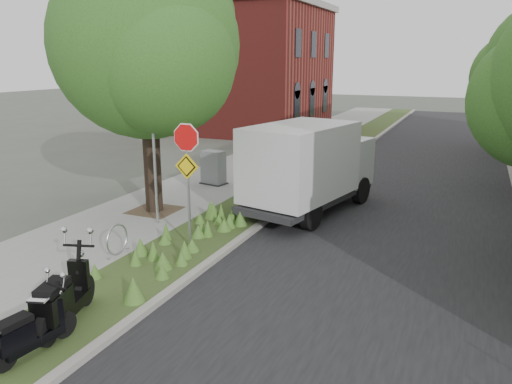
% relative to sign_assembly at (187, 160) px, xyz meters
% --- Properties ---
extents(ground, '(120.00, 120.00, 0.00)m').
position_rel_sign_assembly_xyz_m(ground, '(1.40, -0.58, -2.33)').
color(ground, '#4C5147').
rests_on(ground, ground).
extents(sidewalk_near, '(3.50, 60.00, 0.12)m').
position_rel_sign_assembly_xyz_m(sidewalk_near, '(-2.85, 9.42, -2.27)').
color(sidewalk_near, gray).
rests_on(sidewalk_near, ground).
extents(verge, '(2.00, 60.00, 0.12)m').
position_rel_sign_assembly_xyz_m(verge, '(-0.10, 9.42, -2.27)').
color(verge, '#374D21').
rests_on(verge, ground).
extents(kerb_near, '(0.20, 60.00, 0.13)m').
position_rel_sign_assembly_xyz_m(kerb_near, '(0.90, 9.42, -2.26)').
color(kerb_near, '#9E9991').
rests_on(kerb_near, ground).
extents(road, '(7.00, 60.00, 0.01)m').
position_rel_sign_assembly_xyz_m(road, '(4.40, 9.42, -2.32)').
color(road, black).
rests_on(road, ground).
extents(street_tree_main, '(6.21, 5.54, 7.66)m').
position_rel_sign_assembly_xyz_m(street_tree_main, '(-2.68, 2.28, 2.48)').
color(street_tree_main, black).
rests_on(street_tree_main, ground).
extents(bare_post, '(0.08, 0.08, 4.00)m').
position_rel_sign_assembly_xyz_m(bare_post, '(-1.80, 1.22, -0.21)').
color(bare_post, '#A5A8AD').
rests_on(bare_post, ground).
extents(bike_hoop, '(0.06, 0.78, 0.77)m').
position_rel_sign_assembly_xyz_m(bike_hoop, '(-1.30, -1.18, -1.83)').
color(bike_hoop, '#A5A8AD').
rests_on(bike_hoop, ground).
extents(sign_assembly, '(0.94, 0.08, 3.22)m').
position_rel_sign_assembly_xyz_m(sign_assembly, '(0.00, 0.00, 0.00)').
color(sign_assembly, '#A5A8AD').
rests_on(sign_assembly, ground).
extents(brick_building, '(9.40, 10.40, 8.30)m').
position_rel_sign_assembly_xyz_m(brick_building, '(-8.10, 21.42, 1.88)').
color(brick_building, maroon).
rests_on(brick_building, ground).
extents(scooter_near, '(0.81, 1.95, 0.95)m').
position_rel_sign_assembly_xyz_m(scooter_near, '(0.06, -4.37, -1.74)').
color(scooter_near, black).
rests_on(scooter_near, ground).
extents(scooter_far, '(0.44, 1.57, 0.75)m').
position_rel_sign_assembly_xyz_m(scooter_far, '(0.18, -5.25, -1.84)').
color(scooter_far, black).
rests_on(scooter_far, ground).
extents(box_truck, '(3.12, 5.60, 2.40)m').
position_rel_sign_assembly_xyz_m(box_truck, '(1.69, 4.34, -0.76)').
color(box_truck, '#262628').
rests_on(box_truck, ground).
extents(utility_cabinet, '(1.04, 0.78, 1.25)m').
position_rel_sign_assembly_xyz_m(utility_cabinet, '(-2.57, 6.01, -1.61)').
color(utility_cabinet, '#262628').
rests_on(utility_cabinet, ground).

